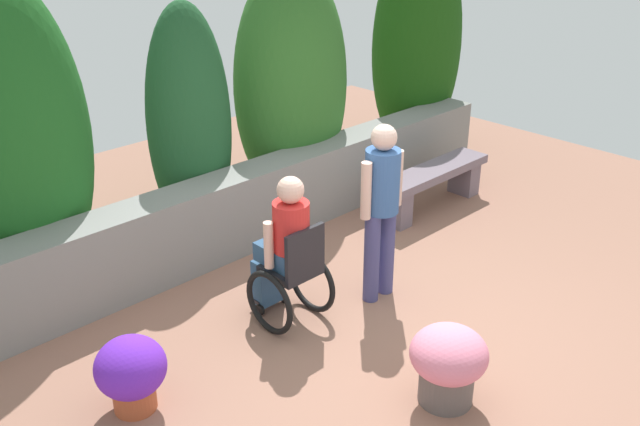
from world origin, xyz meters
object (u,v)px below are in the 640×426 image
object	(u,v)px
person_in_wheelchair	(287,255)
flower_pot_terracotta_by_wall	(448,362)
person_standing_companion	(381,201)
stone_bench	(432,181)
flower_pot_purple_near	(131,372)

from	to	relation	value
person_in_wheelchair	flower_pot_terracotta_by_wall	distance (m)	1.60
flower_pot_terracotta_by_wall	person_in_wheelchair	bearing A→B (deg)	94.09
person_standing_companion	stone_bench	bearing A→B (deg)	36.00
stone_bench	person_standing_companion	distance (m)	2.11
stone_bench	person_standing_companion	size ratio (longest dim) A/B	1.00
stone_bench	flower_pot_terracotta_by_wall	size ratio (longest dim) A/B	2.70
person_in_wheelchair	person_standing_companion	distance (m)	0.93
stone_bench	person_in_wheelchair	xyz separation A→B (m)	(-2.68, -0.55, 0.29)
stone_bench	flower_pot_terracotta_by_wall	distance (m)	3.33
person_in_wheelchair	flower_pot_purple_near	world-z (taller)	person_in_wheelchair
person_in_wheelchair	person_standing_companion	size ratio (longest dim) A/B	0.82
stone_bench	person_standing_companion	xyz separation A→B (m)	(-1.85, -0.83, 0.60)
flower_pot_purple_near	stone_bench	bearing A→B (deg)	8.55
person_standing_companion	person_in_wheelchair	bearing A→B (deg)	173.31
stone_bench	flower_pot_purple_near	world-z (taller)	flower_pot_purple_near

